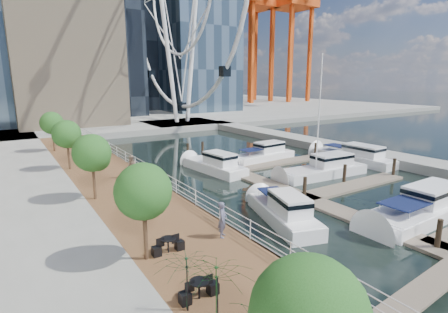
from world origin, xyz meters
TOP-DOWN VIEW (x-y plane):
  - ground at (0.00, 0.00)m, footprint 520.00×520.00m
  - boardwalk at (-9.00, 15.00)m, footprint 6.00×60.00m
  - seawall at (-6.00, 15.00)m, footprint 0.25×60.00m
  - land_far at (0.00, 102.00)m, footprint 200.00×114.00m
  - breakwater at (20.00, 20.00)m, footprint 4.00×60.00m
  - pier at (14.00, 52.00)m, footprint 14.00×12.00m
  - railing at (-6.10, 15.00)m, footprint 0.10×60.00m
  - floating_docks at (7.97, 9.98)m, footprint 16.00×34.00m
  - port_cranes at (67.67, 95.67)m, footprint 40.00×52.00m
  - street_trees at (-11.40, 14.00)m, footprint 2.60×42.60m
  - yacht_foreground at (6.82, 0.90)m, footprint 11.21×3.18m
  - pedestrian_near at (-7.15, 4.05)m, footprint 0.82×0.84m
  - pedestrian_mid at (-7.50, 17.83)m, footprint 0.80×1.00m
  - pedestrian_far at (-9.12, 30.38)m, footprint 1.10×0.47m
  - moored_yachts at (8.77, 10.53)m, footprint 22.15×34.77m
  - cafe_seating at (-11.24, -2.31)m, footprint 3.46×7.13m

SIDE VIEW (x-z plane):
  - ground at x=0.00m, z-range 0.00..0.00m
  - yacht_foreground at x=6.82m, z-range -1.07..1.07m
  - moored_yachts at x=8.77m, z-range -5.75..5.75m
  - floating_docks at x=7.97m, z-range -0.81..1.79m
  - boardwalk at x=-9.00m, z-range 0.00..1.00m
  - seawall at x=-6.00m, z-range 0.00..1.00m
  - land_far at x=0.00m, z-range 0.00..1.00m
  - breakwater at x=20.00m, z-range 0.00..1.00m
  - pier at x=14.00m, z-range 0.00..1.00m
  - railing at x=-6.10m, z-range 1.00..2.05m
  - pedestrian_far at x=-9.12m, z-range 1.00..2.86m
  - pedestrian_near at x=-7.15m, z-range 1.00..2.95m
  - pedestrian_mid at x=-7.50m, z-range 1.00..2.97m
  - cafe_seating at x=-11.24m, z-range 0.96..3.33m
  - street_trees at x=-11.40m, z-range 1.99..6.59m
  - port_cranes at x=67.67m, z-range 1.00..39.00m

